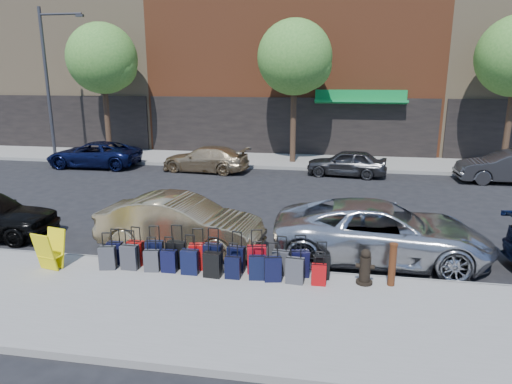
% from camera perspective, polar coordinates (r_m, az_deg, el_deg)
% --- Properties ---
extents(ground, '(120.00, 120.00, 0.00)m').
position_cam_1_polar(ground, '(15.54, -0.55, -3.05)').
color(ground, black).
rests_on(ground, ground).
extents(sidewalk_near, '(60.00, 4.00, 0.15)m').
position_cam_1_polar(sidewalk_near, '(9.67, -7.66, -14.12)').
color(sidewalk_near, gray).
rests_on(sidewalk_near, ground).
extents(sidewalk_far, '(60.00, 4.00, 0.15)m').
position_cam_1_polar(sidewalk_far, '(25.15, 3.54, 3.91)').
color(sidewalk_far, gray).
rests_on(sidewalk_far, ground).
extents(curb_near, '(60.00, 0.08, 0.15)m').
position_cam_1_polar(curb_near, '(11.41, -4.62, -9.38)').
color(curb_near, gray).
rests_on(curb_near, ground).
extents(curb_far, '(60.00, 0.08, 0.15)m').
position_cam_1_polar(curb_far, '(23.18, 2.99, 3.01)').
color(curb_far, gray).
rests_on(curb_far, ground).
extents(building_left, '(15.00, 12.12, 16.00)m').
position_cam_1_polar(building_left, '(37.67, -21.12, 18.61)').
color(building_left, '#917A59').
rests_on(building_left, ground).
extents(tree_left, '(3.80, 3.80, 7.27)m').
position_cam_1_polar(tree_left, '(27.14, -18.37, 15.33)').
color(tree_left, black).
rests_on(tree_left, sidewalk_far).
extents(tree_center, '(3.80, 3.80, 7.27)m').
position_cam_1_polar(tree_center, '(24.17, 5.18, 16.17)').
color(tree_center, black).
rests_on(tree_center, sidewalk_far).
extents(streetlight, '(2.59, 0.18, 8.00)m').
position_cam_1_polar(streetlight, '(28.02, -24.39, 13.21)').
color(streetlight, '#333338').
rests_on(streetlight, sidewalk_far).
extents(suitcase_front_0, '(0.37, 0.20, 0.88)m').
position_cam_1_polar(suitcase_front_0, '(11.84, -17.17, -7.26)').
color(suitcase_front_0, black).
rests_on(suitcase_front_0, sidewalk_near).
extents(suitcase_front_1, '(0.41, 0.24, 0.96)m').
position_cam_1_polar(suitcase_front_1, '(11.63, -14.81, -7.36)').
color(suitcase_front_1, '#990C09').
rests_on(suitcase_front_1, sidewalk_near).
extents(suitcase_front_2, '(0.45, 0.30, 1.01)m').
position_cam_1_polar(suitcase_front_2, '(11.43, -12.54, -7.53)').
color(suitcase_front_2, black).
rests_on(suitcase_front_2, sidewalk_near).
extents(suitcase_front_3, '(0.45, 0.25, 1.06)m').
position_cam_1_polar(suitcase_front_3, '(11.24, -9.88, -7.69)').
color(suitcase_front_3, black).
rests_on(suitcase_front_3, sidewalk_near).
extents(suitcase_front_4, '(0.46, 0.31, 1.01)m').
position_cam_1_polar(suitcase_front_4, '(11.08, -7.23, -8.01)').
color(suitcase_front_4, '#B50C0B').
rests_on(suitcase_front_4, sidewalk_near).
extents(suitcase_front_5, '(0.44, 0.25, 1.05)m').
position_cam_1_polar(suitcase_front_5, '(10.97, -5.40, -8.12)').
color(suitcase_front_5, black).
rests_on(suitcase_front_5, sidewalk_near).
extents(suitcase_front_6, '(0.42, 0.26, 0.97)m').
position_cam_1_polar(suitcase_front_6, '(10.91, -2.49, -8.34)').
color(suitcase_front_6, black).
rests_on(suitcase_front_6, sidewalk_near).
extents(suitcase_front_7, '(0.47, 0.31, 1.05)m').
position_cam_1_polar(suitcase_front_7, '(10.80, 0.09, -8.43)').
color(suitcase_front_7, '#A00A15').
rests_on(suitcase_front_7, sidewalk_near).
extents(suitcase_front_8, '(0.40, 0.24, 0.93)m').
position_cam_1_polar(suitcase_front_8, '(10.75, 3.13, -8.79)').
color(suitcase_front_8, '#39393E').
rests_on(suitcase_front_8, sidewalk_near).
extents(suitcase_front_9, '(0.45, 0.30, 1.00)m').
position_cam_1_polar(suitcase_front_9, '(10.67, 5.52, -8.90)').
color(suitcase_front_9, black).
rests_on(suitcase_front_9, sidewalk_near).
extents(suitcase_front_10, '(0.39, 0.24, 0.88)m').
position_cam_1_polar(suitcase_front_10, '(10.62, 8.17, -9.29)').
color(suitcase_front_10, black).
rests_on(suitcase_front_10, sidewalk_near).
extents(suitcase_back_0, '(0.42, 0.29, 0.91)m').
position_cam_1_polar(suitcase_back_0, '(11.57, -18.06, -7.82)').
color(suitcase_back_0, '#38383D').
rests_on(suitcase_back_0, sidewalk_near).
extents(suitcase_back_1, '(0.41, 0.24, 0.96)m').
position_cam_1_polar(suitcase_back_1, '(11.41, -15.50, -7.85)').
color(suitcase_back_1, '#343439').
rests_on(suitcase_back_1, sidewalk_near).
extents(suitcase_back_2, '(0.38, 0.25, 0.84)m').
position_cam_1_polar(suitcase_back_2, '(11.19, -12.90, -8.36)').
color(suitcase_back_2, '#3C3D41').
rests_on(suitcase_back_2, sidewalk_near).
extents(suitcase_back_3, '(0.36, 0.21, 0.86)m').
position_cam_1_polar(suitcase_back_3, '(11.06, -10.80, -8.47)').
color(suitcase_back_3, black).
rests_on(suitcase_back_3, sidewalk_near).
extents(suitcase_back_4, '(0.40, 0.23, 0.95)m').
position_cam_1_polar(suitcase_back_4, '(10.87, -8.26, -8.63)').
color(suitcase_back_4, black).
rests_on(suitcase_back_4, sidewalk_near).
extents(suitcase_back_5, '(0.41, 0.26, 0.95)m').
position_cam_1_polar(suitcase_back_5, '(10.66, -5.47, -9.02)').
color(suitcase_back_5, black).
rests_on(suitcase_back_5, sidewalk_near).
extents(suitcase_back_6, '(0.35, 0.21, 0.84)m').
position_cam_1_polar(suitcase_back_6, '(10.57, -2.91, -9.38)').
color(suitcase_back_6, black).
rests_on(suitcase_back_6, sidewalk_near).
extents(suitcase_back_7, '(0.40, 0.26, 0.89)m').
position_cam_1_polar(suitcase_back_7, '(10.50, 0.16, -9.42)').
color(suitcase_back_7, black).
rests_on(suitcase_back_7, sidewalk_near).
extents(suitcase_back_8, '(0.41, 0.29, 0.90)m').
position_cam_1_polar(suitcase_back_8, '(10.42, 2.13, -9.61)').
color(suitcase_back_8, black).
rests_on(suitcase_back_8, sidewalk_near).
extents(suitcase_back_9, '(0.41, 0.26, 0.94)m').
position_cam_1_polar(suitcase_back_9, '(10.35, 4.89, -9.76)').
color(suitcase_back_9, '#3C3C41').
rests_on(suitcase_back_9, sidewalk_near).
extents(suitcase_back_10, '(0.32, 0.19, 0.77)m').
position_cam_1_polar(suitcase_back_10, '(10.35, 7.86, -10.19)').
color(suitcase_back_10, '#A30A0D').
rests_on(suitcase_back_10, sidewalk_near).
extents(fire_hydrant, '(0.42, 0.37, 0.82)m').
position_cam_1_polar(fire_hydrant, '(10.53, 13.47, -9.18)').
color(fire_hydrant, black).
rests_on(fire_hydrant, sidewalk_near).
extents(bollard, '(0.18, 0.18, 0.98)m').
position_cam_1_polar(bollard, '(10.55, 16.68, -8.61)').
color(bollard, '#38190C').
rests_on(bollard, sidewalk_near).
extents(display_rack, '(0.63, 0.67, 0.94)m').
position_cam_1_polar(display_rack, '(12.02, -24.34, -6.66)').
color(display_rack, yellow).
rests_on(display_rack, sidewalk_near).
extents(car_near_1, '(4.63, 1.98, 1.48)m').
position_cam_1_polar(car_near_1, '(12.63, -9.43, -3.89)').
color(car_near_1, tan).
rests_on(car_near_1, ground).
extents(car_near_2, '(5.51, 2.61, 1.52)m').
position_cam_1_polar(car_near_2, '(12.21, 15.39, -4.81)').
color(car_near_2, '#B9BAC0').
rests_on(car_near_2, ground).
extents(car_far_0, '(4.78, 2.26, 1.32)m').
position_cam_1_polar(car_far_0, '(25.14, -19.61, 4.45)').
color(car_far_0, '#0D133A').
rests_on(car_far_0, ground).
extents(car_far_1, '(4.51, 2.26, 1.26)m').
position_cam_1_polar(car_far_1, '(22.71, -6.35, 4.12)').
color(car_far_1, tan).
rests_on(car_far_1, ground).
extents(car_far_2, '(3.86, 1.93, 1.26)m').
position_cam_1_polar(car_far_2, '(21.99, 11.25, 3.60)').
color(car_far_2, '#363538').
rests_on(car_far_2, ground).
extents(car_far_3, '(4.40, 1.59, 1.44)m').
position_cam_1_polar(car_far_3, '(23.01, 29.09, 2.74)').
color(car_far_3, '#343336').
rests_on(car_far_3, ground).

